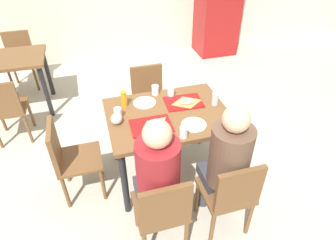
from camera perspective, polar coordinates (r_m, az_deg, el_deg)
name	(u,v)px	position (r m, az deg, el deg)	size (l,w,h in m)	color
ground_plane	(168,172)	(3.22, 0.00, -10.15)	(10.00, 10.00, 0.02)	#B2AD9E
main_table	(168,122)	(2.76, 0.00, -0.43)	(1.13, 0.85, 0.77)	brown
chair_near_left	(163,210)	(2.29, -1.07, -17.30)	(0.40, 0.40, 0.84)	brown
chair_near_right	(231,193)	(2.44, 12.22, -13.88)	(0.40, 0.40, 0.84)	brown
chair_far_side	(149,96)	(3.52, -3.76, 4.81)	(0.40, 0.40, 0.84)	brown
chair_left_end	(69,156)	(2.83, -18.91, -6.68)	(0.40, 0.40, 0.84)	brown
person_in_red	(157,174)	(2.18, -2.15, -10.62)	(0.32, 0.42, 1.25)	#383842
person_in_brown_jacket	(227,159)	(2.34, 11.47, -7.54)	(0.32, 0.42, 1.25)	#383842
tray_red_near	(151,126)	(2.54, -3.32, -1.13)	(0.36, 0.26, 0.02)	#B21414
tray_red_far	(184,102)	(2.85, 3.09, 3.52)	(0.36, 0.26, 0.02)	#B21414
paper_plate_center	(145,103)	(2.86, -4.61, 3.43)	(0.22, 0.22, 0.01)	white
paper_plate_near_edge	(194,125)	(2.57, 5.12, -0.90)	(0.22, 0.22, 0.01)	white
pizza_slice_a	(154,124)	(2.53, -2.74, -0.81)	(0.25, 0.23, 0.02)	#DBAD60
pizza_slice_b	(187,102)	(2.83, 3.67, 3.63)	(0.23, 0.16, 0.02)	#C68C47
plastic_cup_a	(155,90)	(2.96, -2.53, 5.91)	(0.07, 0.07, 0.10)	white
plastic_cup_b	(184,132)	(2.40, 3.10, -2.39)	(0.07, 0.07, 0.10)	white
plastic_cup_c	(118,113)	(2.66, -9.78, 1.35)	(0.07, 0.07, 0.10)	white
plastic_cup_d	(171,92)	(2.92, 0.58, 5.49)	(0.07, 0.07, 0.10)	white
soda_can	(215,99)	(2.83, 9.25, 4.13)	(0.07, 0.07, 0.12)	#B7BCC6
condiment_bottle	(124,99)	(2.79, -8.65, 4.08)	(0.06, 0.06, 0.16)	orange
foil_bundle	(116,119)	(2.59, -10.12, 0.20)	(0.10, 0.10, 0.10)	silver
drink_fridge	(218,1)	(5.69, 9.83, 22.02)	(0.70, 0.60, 1.90)	maroon
background_table	(10,67)	(4.34, -28.59, 9.06)	(0.90, 0.70, 0.77)	brown
background_chair_near	(6,108)	(3.77, -29.27, 2.15)	(0.40, 0.40, 0.84)	brown
background_chair_far	(20,56)	(5.06, -27.07, 11.17)	(0.40, 0.40, 0.84)	brown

